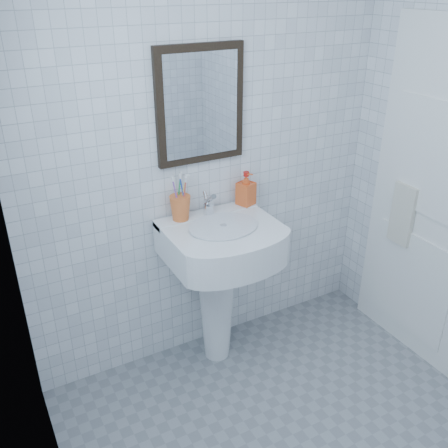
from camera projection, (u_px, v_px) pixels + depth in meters
wall_back at (209, 157)px, 2.79m from camera, size 2.20×0.02×2.50m
wall_left at (52, 343)px, 1.38m from camera, size 0.02×2.40×2.50m
washbasin at (218, 270)px, 2.88m from camera, size 0.62×0.45×0.95m
faucet at (209, 205)px, 2.80m from camera, size 0.06×0.13×0.15m
toothbrush_cup at (180, 208)px, 2.74m from camera, size 0.15×0.15×0.14m
soap_dispenser at (246, 188)px, 2.91m from camera, size 0.12×0.12×0.20m
wall_mirror at (200, 105)px, 2.62m from camera, size 0.50×0.04×0.62m
bathroom_door at (429, 201)px, 2.86m from camera, size 0.04×0.80×2.00m
towel_ring at (410, 186)px, 2.93m from camera, size 0.01×0.18×0.18m
hand_towel at (402, 215)px, 3.00m from camera, size 0.03×0.16×0.38m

